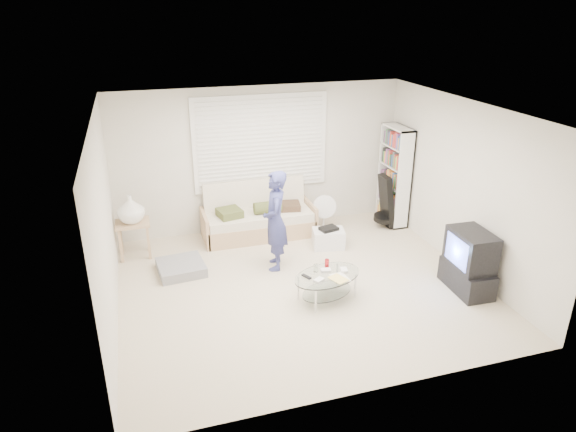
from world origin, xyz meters
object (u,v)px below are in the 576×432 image
object	(u,v)px
futon_sofa	(258,219)
coffee_table	(327,279)
bookshelf	(394,176)
tv_unit	(469,262)

from	to	relation	value
futon_sofa	coffee_table	bearing A→B (deg)	-80.26
bookshelf	coffee_table	distance (m)	3.06
futon_sofa	bookshelf	xyz separation A→B (m)	(2.48, -0.13, 0.58)
futon_sofa	bookshelf	world-z (taller)	bookshelf
bookshelf	coffee_table	world-z (taller)	bookshelf
futon_sofa	bookshelf	distance (m)	2.55
futon_sofa	tv_unit	xyz separation A→B (m)	(2.35, -2.63, 0.12)
bookshelf	tv_unit	xyz separation A→B (m)	(-0.13, -2.50, -0.46)
bookshelf	tv_unit	world-z (taller)	bookshelf
bookshelf	tv_unit	size ratio (longest dim) A/B	2.00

